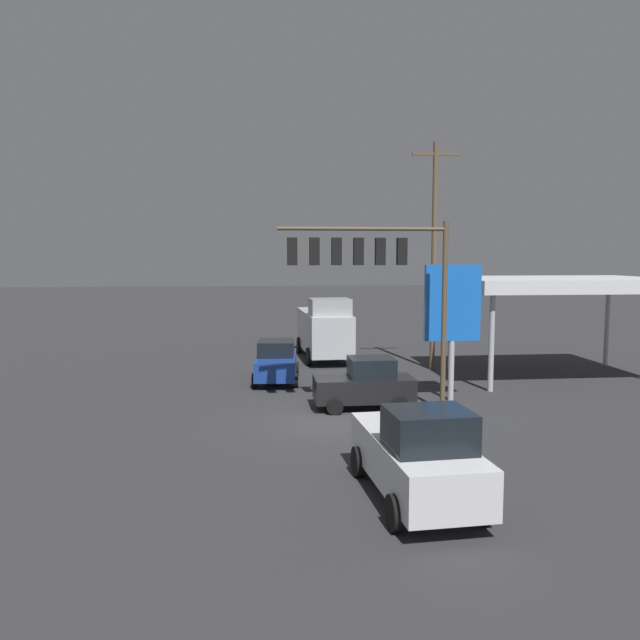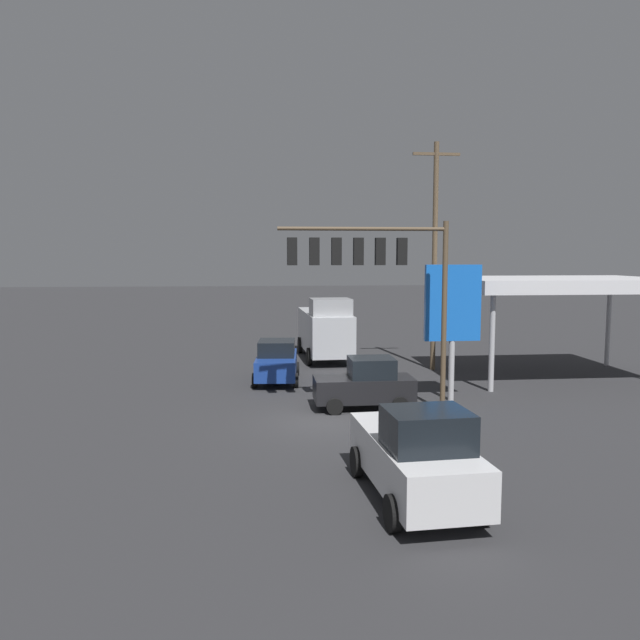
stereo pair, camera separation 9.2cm
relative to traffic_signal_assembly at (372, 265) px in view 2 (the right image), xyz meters
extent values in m
plane|color=#2D2D30|center=(1.84, 1.12, -5.52)|extent=(200.00, 200.00, 0.00)
cylinder|color=brown|center=(-2.74, 0.03, -1.95)|extent=(0.20, 0.20, 7.13)
cylinder|color=brown|center=(0.37, 0.03, 1.32)|extent=(6.22, 0.14, 0.14)
cube|color=black|center=(-1.09, 0.03, 0.50)|extent=(0.36, 0.28, 1.00)
sphere|color=#FF4141|center=(-1.09, -0.15, 0.80)|extent=(0.22, 0.22, 0.22)
sphere|color=#392305|center=(-1.09, -0.15, 0.50)|extent=(0.22, 0.22, 0.22)
sphere|color=black|center=(-1.09, -0.15, 0.20)|extent=(0.22, 0.22, 0.22)
cube|color=black|center=(-0.29, 0.03, 0.50)|extent=(0.36, 0.28, 1.00)
sphere|color=#FF4141|center=(-0.29, -0.15, 0.80)|extent=(0.22, 0.22, 0.22)
sphere|color=#392305|center=(-0.29, -0.15, 0.50)|extent=(0.22, 0.22, 0.22)
sphere|color=black|center=(-0.29, -0.15, 0.20)|extent=(0.22, 0.22, 0.22)
cube|color=black|center=(0.52, 0.03, 0.50)|extent=(0.36, 0.28, 1.00)
sphere|color=#FF4141|center=(0.52, -0.15, 0.80)|extent=(0.22, 0.22, 0.22)
sphere|color=#392305|center=(0.52, -0.15, 0.50)|extent=(0.22, 0.22, 0.22)
sphere|color=black|center=(0.52, -0.15, 0.20)|extent=(0.22, 0.22, 0.22)
cube|color=black|center=(1.33, 0.03, 0.50)|extent=(0.36, 0.28, 1.00)
sphere|color=#FF4141|center=(1.33, -0.15, 0.80)|extent=(0.22, 0.22, 0.22)
sphere|color=#392305|center=(1.33, -0.15, 0.50)|extent=(0.22, 0.22, 0.22)
sphere|color=black|center=(1.33, -0.15, 0.20)|extent=(0.22, 0.22, 0.22)
cube|color=black|center=(2.14, 0.03, 0.50)|extent=(0.36, 0.28, 1.00)
sphere|color=#FF4141|center=(2.14, -0.15, 0.80)|extent=(0.22, 0.22, 0.22)
sphere|color=#392305|center=(2.14, -0.15, 0.50)|extent=(0.22, 0.22, 0.22)
sphere|color=black|center=(2.14, -0.15, 0.20)|extent=(0.22, 0.22, 0.22)
cube|color=black|center=(2.95, 0.03, 0.50)|extent=(0.36, 0.28, 1.00)
sphere|color=#FF4141|center=(2.95, -0.15, 0.80)|extent=(0.22, 0.22, 0.22)
sphere|color=#392305|center=(2.95, -0.15, 0.50)|extent=(0.22, 0.22, 0.22)
sphere|color=black|center=(2.95, -0.15, 0.20)|extent=(0.22, 0.22, 0.22)
cylinder|color=brown|center=(-4.76, -8.39, 0.24)|extent=(0.26, 0.26, 11.51)
cube|color=brown|center=(-4.76, -8.39, 5.40)|extent=(2.40, 0.14, 0.14)
cube|color=silver|center=(-10.11, -5.85, -1.01)|extent=(9.79, 6.82, 0.60)
cube|color=red|center=(-10.11, -9.28, -1.01)|extent=(9.79, 0.06, 0.36)
cylinder|color=#B7B7BC|center=(-14.41, -8.66, -3.41)|extent=(0.24, 0.24, 4.21)
cylinder|color=#B7B7BC|center=(-5.82, -8.66, -3.41)|extent=(0.24, 0.24, 4.21)
cylinder|color=#B7B7BC|center=(-5.82, -3.04, -3.41)|extent=(0.24, 0.24, 4.21)
cylinder|color=#B7B7BC|center=(-3.57, -1.55, -2.76)|extent=(0.24, 0.24, 5.51)
cube|color=blue|center=(-3.57, -1.55, -1.54)|extent=(2.27, 0.24, 3.05)
cube|color=black|center=(-3.57, -1.68, -1.54)|extent=(1.59, 0.04, 1.07)
cube|color=silver|center=(0.49, 8.34, -4.57)|extent=(2.35, 5.32, 1.10)
cube|color=black|center=(0.43, 9.24, -3.57)|extent=(1.94, 1.72, 0.90)
cylinder|color=black|center=(-0.65, 9.96, -5.12)|extent=(0.27, 0.81, 0.80)
cylinder|color=black|center=(1.39, 10.09, -5.12)|extent=(0.27, 0.81, 0.80)
cylinder|color=black|center=(-0.42, 6.58, -5.12)|extent=(0.27, 0.81, 0.80)
cylinder|color=black|center=(1.62, 6.72, -5.12)|extent=(0.27, 0.81, 0.80)
cube|color=silver|center=(0.41, -12.42, -3.94)|extent=(2.59, 6.89, 2.20)
cube|color=#A5A7AB|center=(0.32, -10.32, -2.39)|extent=(2.19, 1.89, 0.90)
cylinder|color=black|center=(-0.85, -10.26, -5.04)|extent=(0.26, 0.97, 0.96)
cylinder|color=black|center=(1.49, -10.16, -5.04)|extent=(0.26, 0.97, 0.96)
cylinder|color=black|center=(-0.66, -14.68, -5.04)|extent=(0.26, 0.97, 0.96)
cylinder|color=black|center=(1.68, -14.58, -5.04)|extent=(0.26, 0.97, 0.96)
cube|color=black|center=(0.18, -0.62, -4.76)|extent=(3.81, 1.71, 0.90)
cube|color=black|center=(-0.12, -0.62, -3.93)|extent=(1.71, 1.57, 0.76)
cylinder|color=black|center=(1.41, 0.25, -5.21)|extent=(0.62, 0.22, 0.62)
cylinder|color=black|center=(1.42, -1.49, -5.21)|extent=(0.62, 0.22, 0.62)
cylinder|color=black|center=(-1.06, 0.24, -5.21)|extent=(0.62, 0.22, 0.62)
cylinder|color=black|center=(-1.05, -1.50, -5.21)|extent=(0.62, 0.22, 0.62)
cube|color=navy|center=(3.34, -6.17, -4.74)|extent=(2.14, 4.53, 0.90)
cube|color=black|center=(3.34, -6.17, -3.94)|extent=(1.81, 2.12, 0.70)
cylinder|color=black|center=(2.54, -4.67, -5.19)|extent=(0.27, 0.68, 0.66)
cylinder|color=black|center=(4.37, -4.82, -5.19)|extent=(0.27, 0.68, 0.66)
cylinder|color=black|center=(2.31, -7.52, -5.19)|extent=(0.27, 0.68, 0.66)
cylinder|color=black|center=(4.15, -7.67, -5.19)|extent=(0.27, 0.68, 0.66)
cylinder|color=gold|center=(-1.92, 3.49, -5.17)|extent=(0.24, 0.24, 0.70)
sphere|color=gold|center=(-1.92, 3.49, -4.75)|extent=(0.22, 0.22, 0.22)
camera|label=1|loc=(4.30, 22.64, 0.34)|focal=35.00mm
camera|label=2|loc=(4.20, 22.65, 0.34)|focal=35.00mm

